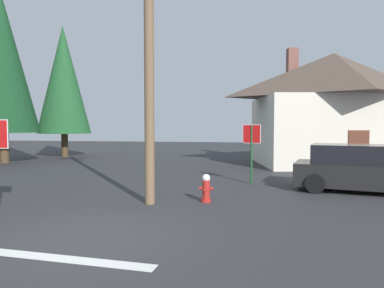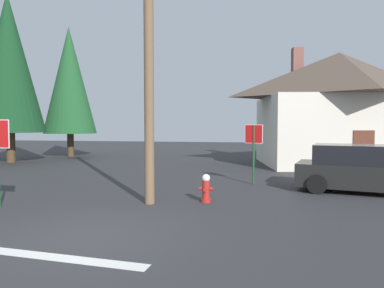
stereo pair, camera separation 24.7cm
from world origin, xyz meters
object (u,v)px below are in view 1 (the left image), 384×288
Objects in this scene: stop_sign_far at (252,142)px; parked_car at (362,169)px; house at (333,107)px; pine_tree_mid_left at (64,80)px; utility_pole at (149,26)px; pine_tree_tall_left at (2,62)px; fire_hydrant at (206,188)px.

stop_sign_far reaches higher than parked_car.
parked_car is at bearing -95.63° from house.
pine_tree_mid_left is at bearing 142.99° from stop_sign_far.
parked_car is at bearing 24.64° from utility_pole.
pine_tree_mid_left is at bearing 173.07° from house.
parked_car is 19.86m from pine_tree_tall_left.
utility_pole is at bearing -162.32° from fire_hydrant.
fire_hydrant is 12.94m from house.
stop_sign_far is at bearing 54.11° from utility_pole.
utility_pole is 14.86m from pine_tree_tall_left.
utility_pole is 5.95m from stop_sign_far.
fire_hydrant is at bearing 17.68° from utility_pole.
pine_tree_tall_left is at bearing -172.80° from house.
utility_pole reaches higher than house.
house is 17.90m from pine_tree_mid_left.
house is at bearing 7.20° from pine_tree_tall_left.
pine_tree_tall_left is at bearing -106.40° from pine_tree_mid_left.
stop_sign_far is 3.90m from parked_car.
pine_tree_mid_left is (-11.79, 13.33, 5.00)m from fire_hydrant.
pine_tree_tall_left is at bearing 146.20° from fire_hydrant.
fire_hydrant is at bearing -110.64° from stop_sign_far.
fire_hydrant is 0.36× the size of stop_sign_far.
house is 2.04× the size of parked_car.
stop_sign_far is 0.23× the size of house.
utility_pole is 0.96× the size of pine_tree_tall_left.
stop_sign_far is 0.23× the size of pine_tree_tall_left.
fire_hydrant is at bearing -48.50° from pine_tree_mid_left.
fire_hydrant is at bearing -153.32° from parked_car.
stop_sign_far is at bearing 69.36° from fire_hydrant.
house is 19.31m from pine_tree_tall_left.
parked_car is at bearing 26.68° from fire_hydrant.
utility_pole is at bearing -122.37° from house.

